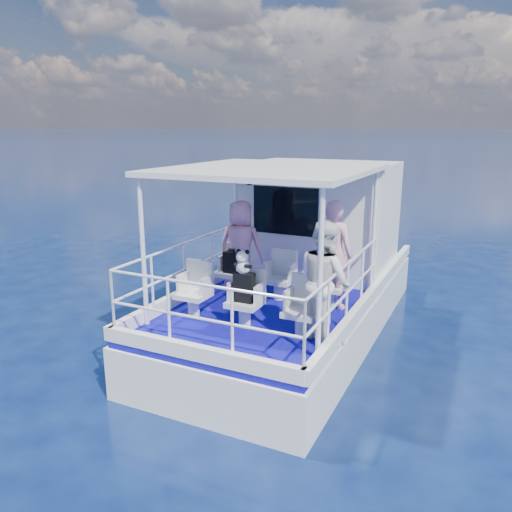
# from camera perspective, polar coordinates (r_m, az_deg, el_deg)

# --- Properties ---
(ground) EXTENTS (2000.00, 2000.00, 0.00)m
(ground) POSITION_cam_1_polar(r_m,az_deg,el_deg) (8.84, 2.03, -10.81)
(ground) COLOR #08143D
(ground) RESTS_ON ground
(hull) EXTENTS (3.00, 7.00, 1.60)m
(hull) POSITION_cam_1_polar(r_m,az_deg,el_deg) (9.68, 4.44, -8.51)
(hull) COLOR white
(hull) RESTS_ON ground
(deck) EXTENTS (2.90, 6.90, 0.10)m
(deck) POSITION_cam_1_polar(r_m,az_deg,el_deg) (9.38, 4.54, -3.72)
(deck) COLOR #0F0A8E
(deck) RESTS_ON hull
(cabin) EXTENTS (2.85, 2.00, 2.20)m
(cabin) POSITION_cam_1_polar(r_m,az_deg,el_deg) (10.29, 7.30, 4.45)
(cabin) COLOR white
(cabin) RESTS_ON deck
(canopy) EXTENTS (3.00, 3.20, 0.08)m
(canopy) POSITION_cam_1_polar(r_m,az_deg,el_deg) (7.83, 1.64, 9.83)
(canopy) COLOR white
(canopy) RESTS_ON cabin
(canopy_posts) EXTENTS (2.77, 2.97, 2.20)m
(canopy_posts) POSITION_cam_1_polar(r_m,az_deg,el_deg) (7.96, 1.43, 1.60)
(canopy_posts) COLOR white
(canopy_posts) RESTS_ON deck
(railings) EXTENTS (2.84, 3.59, 1.00)m
(railings) POSITION_cam_1_polar(r_m,az_deg,el_deg) (7.83, 0.43, -3.16)
(railings) COLOR white
(railings) RESTS_ON deck
(seat_port_fwd) EXTENTS (0.48, 0.46, 0.38)m
(seat_port_fwd) POSITION_cam_1_polar(r_m,az_deg,el_deg) (8.97, -2.67, -2.93)
(seat_port_fwd) COLOR silver
(seat_port_fwd) RESTS_ON deck
(seat_center_fwd) EXTENTS (0.48, 0.46, 0.38)m
(seat_center_fwd) POSITION_cam_1_polar(r_m,az_deg,el_deg) (8.60, 2.63, -3.71)
(seat_center_fwd) COLOR silver
(seat_center_fwd) RESTS_ON deck
(seat_stbd_fwd) EXTENTS (0.48, 0.46, 0.38)m
(seat_stbd_fwd) POSITION_cam_1_polar(r_m,az_deg,el_deg) (8.31, 8.36, -4.52)
(seat_stbd_fwd) COLOR silver
(seat_stbd_fwd) RESTS_ON deck
(seat_port_aft) EXTENTS (0.48, 0.46, 0.38)m
(seat_port_aft) POSITION_cam_1_polar(r_m,az_deg,el_deg) (7.91, -7.15, -5.46)
(seat_port_aft) COLOR silver
(seat_port_aft) RESTS_ON deck
(seat_center_aft) EXTENTS (0.48, 0.46, 0.38)m
(seat_center_aft) POSITION_cam_1_polar(r_m,az_deg,el_deg) (7.49, -1.30, -6.52)
(seat_center_aft) COLOR silver
(seat_center_aft) RESTS_ON deck
(seat_stbd_aft) EXTENTS (0.48, 0.46, 0.38)m
(seat_stbd_aft) POSITION_cam_1_polar(r_m,az_deg,el_deg) (7.15, 5.19, -7.62)
(seat_stbd_aft) COLOR silver
(seat_stbd_aft) RESTS_ON deck
(passenger_port_fwd) EXTENTS (0.68, 0.53, 1.65)m
(passenger_port_fwd) POSITION_cam_1_polar(r_m,az_deg,el_deg) (8.85, -1.77, 1.09)
(passenger_port_fwd) COLOR pink
(passenger_port_fwd) RESTS_ON deck
(passenger_stbd_fwd) EXTENTS (0.72, 0.54, 1.78)m
(passenger_stbd_fwd) POSITION_cam_1_polar(r_m,az_deg,el_deg) (8.13, 8.87, 0.19)
(passenger_stbd_fwd) COLOR pink
(passenger_stbd_fwd) RESTS_ON deck
(passenger_stbd_aft) EXTENTS (1.04, 1.01, 1.69)m
(passenger_stbd_aft) POSITION_cam_1_polar(r_m,az_deg,el_deg) (6.86, 7.84, -2.87)
(passenger_stbd_aft) COLOR white
(passenger_stbd_aft) RESTS_ON deck
(backpack_port) EXTENTS (0.29, 0.16, 0.38)m
(backpack_port) POSITION_cam_1_polar(r_m,az_deg,el_deg) (8.80, -2.78, -0.73)
(backpack_port) COLOR black
(backpack_port) RESTS_ON seat_port_fwd
(backpack_center) EXTENTS (0.29, 0.16, 0.44)m
(backpack_center) POSITION_cam_1_polar(r_m,az_deg,el_deg) (7.33, -1.36, -3.60)
(backpack_center) COLOR black
(backpack_center) RESTS_ON seat_center_aft
(compact_camera) EXTENTS (0.10, 0.06, 0.06)m
(compact_camera) POSITION_cam_1_polar(r_m,az_deg,el_deg) (8.74, -2.82, 0.65)
(compact_camera) COLOR black
(compact_camera) RESTS_ON backpack_port
(panda) EXTENTS (0.23, 0.19, 0.36)m
(panda) POSITION_cam_1_polar(r_m,az_deg,el_deg) (7.20, -1.51, -0.63)
(panda) COLOR silver
(panda) RESTS_ON backpack_center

